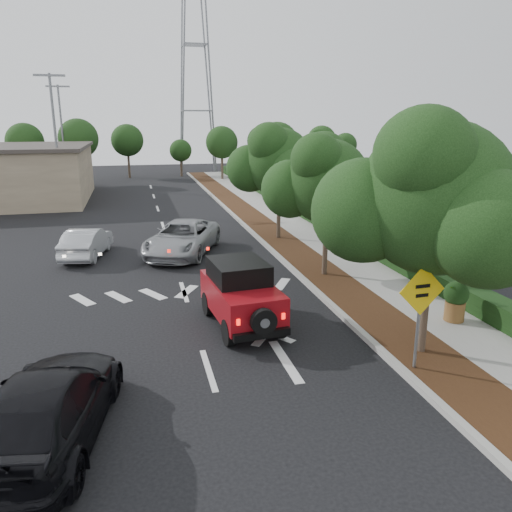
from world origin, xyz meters
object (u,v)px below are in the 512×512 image
object	(u,v)px
silver_suv_ahead	(182,238)
black_suv_oncoming	(47,408)
speed_hump_sign	(420,303)
red_jeep	(240,293)

from	to	relation	value
silver_suv_ahead	black_suv_oncoming	distance (m)	14.01
silver_suv_ahead	black_suv_oncoming	bearing A→B (deg)	-83.36
speed_hump_sign	black_suv_oncoming	bearing A→B (deg)	-177.86
silver_suv_ahead	black_suv_oncoming	world-z (taller)	silver_suv_ahead
silver_suv_ahead	speed_hump_sign	xyz separation A→B (m)	(4.42, -12.65, 1.05)
speed_hump_sign	silver_suv_ahead	bearing A→B (deg)	105.89
red_jeep	speed_hump_sign	world-z (taller)	speed_hump_sign
silver_suv_ahead	red_jeep	bearing A→B (deg)	-61.48
black_suv_oncoming	silver_suv_ahead	bearing A→B (deg)	-95.95
red_jeep	silver_suv_ahead	distance (m)	8.68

